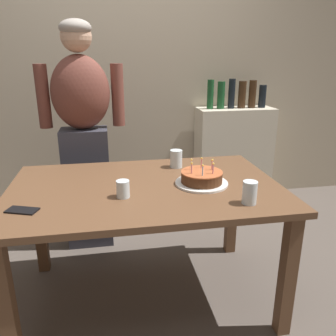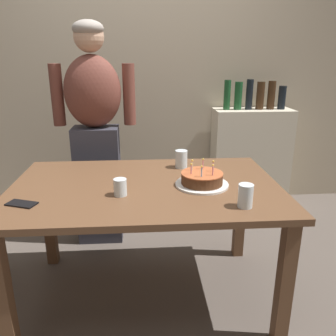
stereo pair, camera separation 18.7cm
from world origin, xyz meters
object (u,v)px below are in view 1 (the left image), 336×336
Objects in this scene: person_man_bearded at (84,135)px; water_glass_side at (250,193)px; water_glass_far at (123,189)px; water_glass_near at (176,159)px; birthday_cake at (202,178)px; cell_phone at (22,210)px.

water_glass_side is at bearing 127.98° from person_man_bearded.
water_glass_side is at bearing -17.16° from water_glass_far.
water_glass_near reaches higher than water_glass_far.
birthday_cake is 0.34m from water_glass_side.
birthday_cake reaches higher than water_glass_side.
birthday_cake is 3.33× the size of water_glass_far.
birthday_cake is 2.60× the size of water_glass_side.
water_glass_side is 0.07× the size of person_man_bearded.
birthday_cake is at bearing -76.17° from water_glass_near.
water_glass_far is 0.63m from water_glass_side.
cell_phone is (-0.92, -0.19, -0.03)m from birthday_cake.
birthday_cake reaches higher than cell_phone.
birthday_cake is 0.34m from water_glass_near.
water_glass_near is 0.99× the size of water_glass_side.
water_glass_near is at bearing 51.98° from cell_phone.
person_man_bearded is (-0.24, 0.89, 0.09)m from water_glass_far.
cell_phone is at bearing 174.56° from water_glass_side.
birthday_cake is at bearing 131.09° from person_man_bearded.
person_man_bearded is at bearing 96.46° from cell_phone.
water_glass_near is at bearing 103.83° from birthday_cake.
person_man_bearded is at bearing 142.90° from water_glass_near.
person_man_bearded reaches higher than water_glass_side.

